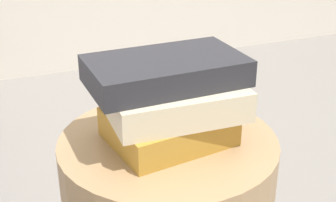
# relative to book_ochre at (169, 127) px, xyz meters

# --- Properties ---
(book_ochre) EXTENTS (0.25, 0.21, 0.06)m
(book_ochre) POSITION_rel_book_ochre_xyz_m (0.00, 0.00, 0.00)
(book_ochre) COLOR #B7842D
(book_ochre) RESTS_ON side_table
(book_cream) EXTENTS (0.27, 0.21, 0.06)m
(book_cream) POSITION_rel_book_ochre_xyz_m (0.01, 0.01, 0.06)
(book_cream) COLOR beige
(book_cream) RESTS_ON book_ochre
(book_charcoal) EXTENTS (0.30, 0.18, 0.05)m
(book_charcoal) POSITION_rel_book_ochre_xyz_m (-0.00, 0.02, 0.12)
(book_charcoal) COLOR #28282D
(book_charcoal) RESTS_ON book_cream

